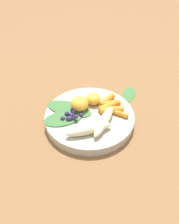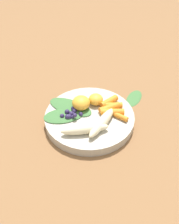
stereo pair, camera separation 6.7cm
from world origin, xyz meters
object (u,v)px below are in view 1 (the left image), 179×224
Objects in this scene: banana_peeled_right at (89,129)px; kale_leaf_stray at (129,94)px; bowl at (89,118)px; banana_peeled_left at (104,121)px; orange_segment_near at (80,104)px.

banana_peeled_right is 1.38× the size of kale_leaf_stray.
bowl is 2.03× the size of banana_peeled_left.
kale_leaf_stray is (0.18, -0.05, -0.04)m from banana_peeled_left.
banana_peeled_right is (-0.07, -0.01, 0.03)m from bowl.
banana_peeled_right is at bearing 164.32° from kale_leaf_stray.
kale_leaf_stray is at bearing 39.03° from banana_peeled_right.
banana_peeled_right is at bearing -168.89° from bowl.
banana_peeled_left is 1.00× the size of banana_peeled_right.
banana_peeled_left is at bearing -120.99° from orange_segment_near.
kale_leaf_stray is at bearing -44.56° from orange_segment_near.
banana_peeled_left is (-0.03, -0.05, 0.03)m from bowl.
banana_peeled_right is at bearing 150.46° from banana_peeled_left.
bowl is 2.03× the size of banana_peeled_right.
bowl is at bearing 68.62° from banana_peeled_left.
orange_segment_near reaches higher than bowl.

